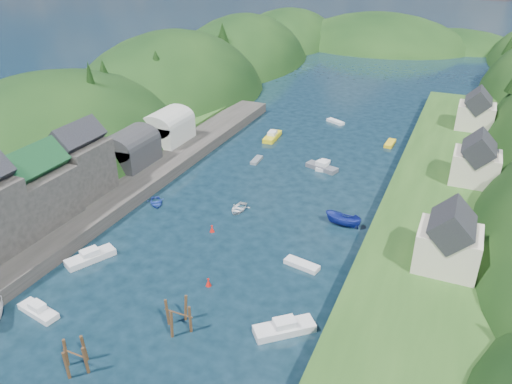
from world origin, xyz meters
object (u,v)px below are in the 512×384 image
at_px(piling_cluster_far, 179,318).
at_px(channel_buoy_far, 212,229).
at_px(channel_buoy_near, 208,282).
at_px(piling_cluster_near, 76,359).

distance_m(piling_cluster_far, channel_buoy_far, 19.62).
height_order(channel_buoy_near, channel_buoy_far, same).
xyz_separation_m(channel_buoy_near, channel_buoy_far, (-5.41, 11.05, 0.00)).
xyz_separation_m(piling_cluster_near, channel_buoy_near, (5.38, 16.49, -0.86)).
bearing_deg(channel_buoy_far, piling_cluster_far, -72.07).
xyz_separation_m(piling_cluster_near, channel_buoy_far, (-0.03, 27.54, -0.86)).
relative_size(channel_buoy_near, channel_buoy_far, 1.00).
bearing_deg(channel_buoy_near, piling_cluster_near, -108.09).
bearing_deg(piling_cluster_far, channel_buoy_near, 94.69).
height_order(piling_cluster_far, channel_buoy_far, piling_cluster_far).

